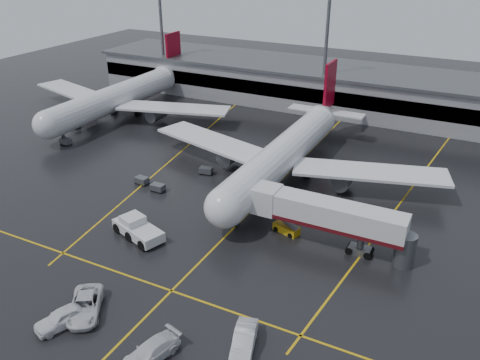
% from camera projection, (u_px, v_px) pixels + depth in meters
% --- Properties ---
extents(ground, '(220.00, 220.00, 0.00)m').
position_uv_depth(ground, '(259.00, 203.00, 70.76)').
color(ground, black).
rests_on(ground, ground).
extents(apron_line_centre, '(0.25, 90.00, 0.02)m').
position_uv_depth(apron_line_centre, '(259.00, 203.00, 70.75)').
color(apron_line_centre, gold).
rests_on(apron_line_centre, ground).
extents(apron_line_stop, '(60.00, 0.25, 0.02)m').
position_uv_depth(apron_line_stop, '(171.00, 291.00, 53.15)').
color(apron_line_stop, gold).
rests_on(apron_line_stop, ground).
extents(apron_line_left, '(9.99, 69.35, 0.02)m').
position_uv_depth(apron_line_left, '(179.00, 153.00, 86.92)').
color(apron_line_left, gold).
rests_on(apron_line_left, ground).
extents(apron_line_right, '(7.57, 69.64, 0.02)m').
position_uv_depth(apron_line_right, '(402.00, 200.00, 71.41)').
color(apron_line_right, gold).
rests_on(apron_line_right, ground).
extents(terminal, '(122.00, 19.00, 8.60)m').
position_uv_depth(terminal, '(354.00, 90.00, 107.22)').
color(terminal, gray).
rests_on(terminal, ground).
extents(light_mast_left, '(3.00, 1.20, 25.45)m').
position_uv_depth(light_mast_left, '(162.00, 29.00, 116.38)').
color(light_mast_left, '#595B60').
rests_on(light_mast_left, ground).
extents(light_mast_mid, '(3.00, 1.20, 25.45)m').
position_uv_depth(light_mast_mid, '(326.00, 44.00, 100.06)').
color(light_mast_mid, '#595B60').
rests_on(light_mast_mid, ground).
extents(main_airliner, '(48.80, 45.60, 14.10)m').
position_uv_depth(main_airliner, '(286.00, 152.00, 76.67)').
color(main_airliner, silver).
rests_on(main_airliner, ground).
extents(second_airliner, '(48.80, 45.60, 14.10)m').
position_uv_depth(second_airliner, '(120.00, 96.00, 103.42)').
color(second_airliner, silver).
rests_on(second_airliner, ground).
extents(jet_bridge, '(19.90, 3.40, 6.05)m').
position_uv_depth(jet_bridge, '(328.00, 217.00, 59.38)').
color(jet_bridge, silver).
rests_on(jet_bridge, ground).
extents(pushback_tractor, '(7.93, 5.18, 2.63)m').
position_uv_depth(pushback_tractor, '(137.00, 229.00, 62.42)').
color(pushback_tractor, silver).
rests_on(pushback_tractor, ground).
extents(belt_loader, '(3.70, 2.38, 2.17)m').
position_uv_depth(belt_loader, '(286.00, 229.00, 63.46)').
color(belt_loader, gold).
rests_on(belt_loader, ground).
extents(service_van_a, '(5.96, 7.00, 1.78)m').
position_uv_depth(service_van_a, '(85.00, 306.00, 49.69)').
color(service_van_a, silver).
rests_on(service_van_a, ground).
extents(service_van_b, '(3.78, 6.19, 1.68)m').
position_uv_depth(service_van_b, '(151.00, 352.00, 44.26)').
color(service_van_b, silver).
rests_on(service_van_b, ground).
extents(service_van_c, '(3.40, 5.75, 1.79)m').
position_uv_depth(service_van_c, '(244.00, 340.00, 45.42)').
color(service_van_c, silver).
rests_on(service_van_c, ground).
extents(service_van_d, '(4.04, 5.76, 1.82)m').
position_uv_depth(service_van_d, '(62.00, 318.00, 48.10)').
color(service_van_d, white).
rests_on(service_van_d, ground).
extents(baggage_cart_a, '(2.01, 1.31, 1.12)m').
position_uv_depth(baggage_cart_a, '(158.00, 187.00, 73.71)').
color(baggage_cart_a, '#595B60').
rests_on(baggage_cart_a, ground).
extents(baggage_cart_b, '(2.12, 1.50, 1.12)m').
position_uv_depth(baggage_cart_b, '(142.00, 180.00, 75.87)').
color(baggage_cart_b, '#595B60').
rests_on(baggage_cart_b, ground).
extents(baggage_cart_c, '(2.20, 1.65, 1.12)m').
position_uv_depth(baggage_cart_c, '(206.00, 170.00, 79.07)').
color(baggage_cart_c, '#595B60').
rests_on(baggage_cart_c, ground).
extents(baggage_cart_d, '(2.13, 1.51, 1.12)m').
position_uv_depth(baggage_cart_d, '(75.00, 125.00, 98.13)').
color(baggage_cart_d, '#595B60').
rests_on(baggage_cart_d, ground).
extents(baggage_cart_e, '(2.10, 1.46, 1.12)m').
position_uv_depth(baggage_cart_e, '(66.00, 141.00, 90.22)').
color(baggage_cart_e, '#595B60').
rests_on(baggage_cart_e, ground).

